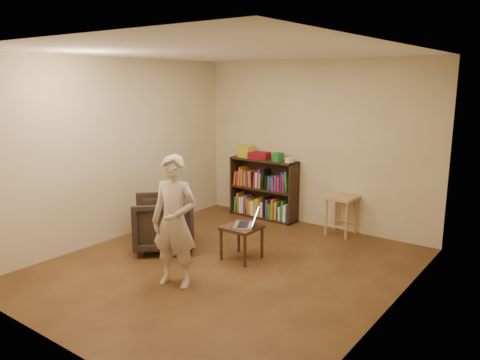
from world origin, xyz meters
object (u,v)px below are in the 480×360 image
Objects in this scene: bookshelf at (264,192)px; laptop at (248,222)px; person at (175,222)px; armchair at (163,223)px; stool at (341,204)px; side_table at (242,232)px.

bookshelf reaches higher than laptop.
armchair is at bearing 126.53° from person.
laptop is at bearing 63.89° from person.
person is (0.96, -0.74, 0.38)m from armchair.
bookshelf is 1.44m from stool.
side_table is (0.83, -1.75, -0.07)m from bookshelf.
stool is 0.40× the size of person.
bookshelf is 2.61× the size of laptop.
side_table is 0.30× the size of person.
side_table is at bearing 62.66° from armchair.
side_table is at bearing -82.33° from laptop.
bookshelf is at bearing 128.73° from armchair.
stool is at bearing 59.24° from person.
person is (-0.14, -1.07, 0.37)m from side_table.
bookshelf reaches higher than side_table.
laptop is (0.90, -1.70, 0.07)m from bookshelf.
bookshelf is at bearing 178.10° from laptop.
armchair is at bearing -163.38° from side_table.
person is at bearing -40.18° from laptop.
person reaches higher than side_table.
stool reaches higher than side_table.
side_table is (-0.61, -1.69, -0.11)m from stool.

